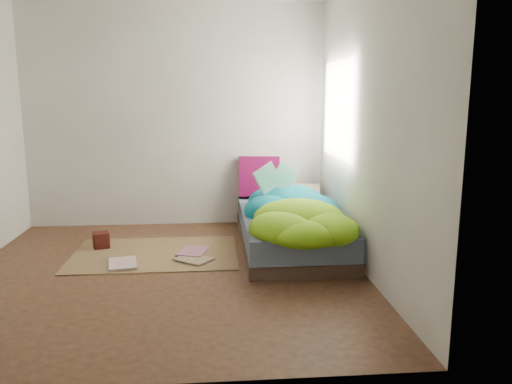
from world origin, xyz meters
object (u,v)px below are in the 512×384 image
(floor_book_b, at_px, (181,251))
(pillow_magenta, at_px, (259,177))
(wooden_box, at_px, (101,240))
(bed, at_px, (290,230))
(floor_book_a, at_px, (108,265))
(open_book, at_px, (277,168))

(floor_book_b, bearing_deg, pillow_magenta, 65.79)
(wooden_box, bearing_deg, bed, -2.13)
(pillow_magenta, distance_m, floor_book_a, 2.16)
(floor_book_b, bearing_deg, floor_book_a, -136.02)
(open_book, bearing_deg, bed, -59.95)
(open_book, bearing_deg, floor_book_b, 179.11)
(pillow_magenta, relative_size, floor_book_a, 1.42)
(bed, bearing_deg, floor_book_b, -170.90)
(open_book, xyz_separation_m, floor_book_a, (-1.62, -0.65, -0.78))
(bed, height_order, floor_book_a, bed)
(bed, height_order, pillow_magenta, pillow_magenta)
(floor_book_a, bearing_deg, bed, 5.55)
(bed, bearing_deg, wooden_box, 177.87)
(wooden_box, height_order, floor_book_a, wooden_box)
(bed, relative_size, pillow_magenta, 4.13)
(wooden_box, bearing_deg, pillow_magenta, 25.99)
(bed, distance_m, pillow_magenta, 1.02)
(pillow_magenta, distance_m, open_book, 0.82)
(open_book, bearing_deg, pillow_magenta, 80.24)
(bed, relative_size, floor_book_a, 5.85)
(floor_book_a, xyz_separation_m, floor_book_b, (0.63, 0.35, 0.00))
(open_book, bearing_deg, floor_book_a, -175.84)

